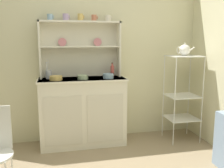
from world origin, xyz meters
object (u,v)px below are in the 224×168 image
Objects in this scene: jam_bottle at (112,71)px; hutch_cabinet at (83,111)px; porcelain_teapot at (184,50)px; cup_sky_0 at (50,17)px; bowl_mixing_large at (56,78)px; hutch_shelf_unit at (80,45)px; bakers_rack at (183,90)px; utensil_jar at (49,74)px.

hutch_cabinet is at bearing -168.62° from jam_bottle.
jam_bottle is 0.80× the size of porcelain_teapot.
cup_sky_0 is 0.53× the size of bowl_mixing_large.
jam_bottle reaches higher than bowl_mixing_large.
porcelain_teapot is (1.38, -0.32, -0.07)m from hutch_shelf_unit.
bakers_rack is 6.20× the size of jam_bottle.
utensil_jar is (-0.43, -0.09, -0.38)m from hutch_shelf_unit.
bakers_rack is at bearing 0.00° from porcelain_teapot.
utensil_jar reaches higher than jam_bottle.
hutch_shelf_unit is at bearing 35.20° from bowl_mixing_large.
hutch_shelf_unit reaches higher than utensil_jar.
bakers_rack is (1.39, -0.32, -0.62)m from hutch_shelf_unit.
jam_bottle is (0.43, 0.09, 0.53)m from hutch_cabinet.
hutch_cabinet is at bearing -17.73° from cup_sky_0.
porcelain_teapot is (0.96, -0.24, 0.29)m from jam_bottle.
bowl_mixing_large is 1.76m from porcelain_teapot.
utensil_jar is at bearing 172.82° from bakers_rack.
bowl_mixing_large is at bearing 177.43° from bakers_rack.
cup_sky_0 is at bearing 171.23° from bakers_rack.
cup_sky_0 reaches higher than hutch_cabinet.
hutch_shelf_unit is 1.42m from porcelain_teapot.
porcelain_teapot reaches higher than utensil_jar.
bakers_rack reaches higher than utensil_jar.
porcelain_teapot is at bearing -2.57° from bowl_mixing_large.
hutch_shelf_unit is 0.52m from cup_sky_0.
cup_sky_0 is at bearing 102.73° from bowl_mixing_large.
cup_sky_0 is 0.74m from utensil_jar.
porcelain_teapot is (1.38, -0.15, 0.81)m from hutch_cabinet.
hutch_shelf_unit is 5.57× the size of jam_bottle.
cup_sky_0 is (-1.77, 0.27, 0.97)m from bakers_rack.
hutch_shelf_unit reaches higher than hutch_cabinet.
utensil_jar is at bearing 169.70° from hutch_cabinet.
hutch_shelf_unit is 12.54× the size of cup_sky_0.
hutch_cabinet is at bearing -10.30° from utensil_jar.
bakers_rack is 7.43× the size of bowl_mixing_large.
utensil_jar reaches higher than hutch_cabinet.
hutch_cabinet is at bearing 173.80° from bakers_rack.
hutch_cabinet is 0.67m from utensil_jar.
bowl_mixing_large is (-0.34, -0.24, -0.41)m from hutch_shelf_unit.
bakers_rack is 4.78× the size of utensil_jar.
cup_sky_0 reaches higher than utensil_jar.
hutch_shelf_unit reaches higher than porcelain_teapot.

